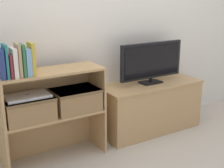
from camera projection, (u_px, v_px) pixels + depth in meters
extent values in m
plane|color=#BCB2A3|center=(121.00, 148.00, 2.92)|extent=(16.00, 16.00, 0.00)
cube|color=silver|center=(96.00, 15.00, 2.95)|extent=(10.00, 0.05, 2.40)
cube|color=tan|center=(150.00, 107.00, 3.27)|extent=(1.06, 0.42, 0.49)
cube|color=tan|center=(151.00, 84.00, 3.20)|extent=(1.08, 0.44, 0.02)
cube|color=black|center=(151.00, 82.00, 3.19)|extent=(0.22, 0.14, 0.01)
cylinder|color=black|center=(151.00, 80.00, 3.18)|extent=(0.04, 0.04, 0.04)
cube|color=black|center=(151.00, 60.00, 3.13)|extent=(0.73, 0.04, 0.36)
cube|color=black|center=(153.00, 61.00, 3.11)|extent=(0.67, 0.00, 0.32)
cube|color=tan|center=(4.00, 148.00, 2.49)|extent=(0.02, 0.32, 0.42)
cube|color=tan|center=(97.00, 126.00, 2.91)|extent=(0.02, 0.32, 0.42)
cube|color=tan|center=(48.00, 130.00, 2.83)|extent=(0.83, 0.02, 0.42)
cube|color=tan|center=(53.00, 115.00, 2.65)|extent=(0.83, 0.32, 0.02)
cube|color=tan|center=(97.00, 85.00, 2.80)|extent=(0.02, 0.32, 0.38)
cube|color=tan|center=(45.00, 88.00, 2.71)|extent=(0.83, 0.02, 0.38)
cube|color=tan|center=(50.00, 71.00, 2.54)|extent=(0.83, 0.32, 0.02)
cube|color=navy|center=(1.00, 64.00, 2.26)|extent=(0.03, 0.12, 0.22)
cube|color=#1E7075|center=(5.00, 61.00, 2.27)|extent=(0.02, 0.13, 0.25)
cube|color=maroon|center=(10.00, 66.00, 2.29)|extent=(0.02, 0.13, 0.18)
cube|color=silver|center=(14.00, 63.00, 2.30)|extent=(0.03, 0.14, 0.22)
cube|color=tan|center=(18.00, 60.00, 2.32)|extent=(0.02, 0.13, 0.25)
cube|color=#286638|center=(22.00, 60.00, 2.33)|extent=(0.02, 0.14, 0.24)
cube|color=#709ECC|center=(27.00, 62.00, 2.35)|extent=(0.04, 0.14, 0.21)
cube|color=gold|center=(32.00, 59.00, 2.37)|extent=(0.03, 0.13, 0.25)
cube|color=#937047|center=(28.00, 108.00, 2.50)|extent=(0.39, 0.28, 0.19)
cube|color=brown|center=(27.00, 99.00, 2.48)|extent=(0.39, 0.29, 0.02)
cube|color=#937047|center=(76.00, 100.00, 2.71)|extent=(0.39, 0.28, 0.19)
cube|color=brown|center=(75.00, 90.00, 2.68)|extent=(0.39, 0.29, 0.02)
cube|color=white|center=(27.00, 96.00, 2.47)|extent=(0.35, 0.22, 0.02)
cylinder|color=#99999E|center=(27.00, 95.00, 2.47)|extent=(0.02, 0.02, 0.00)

